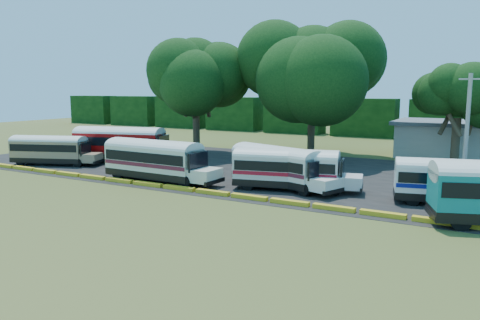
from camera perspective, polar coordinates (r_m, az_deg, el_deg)
The scene contains 14 objects.
ground at distance 33.75m, azimuth -6.43°, elevation -4.26°, with size 160.00×160.00×0.00m, color #3B511B.
asphalt_strip at distance 43.40m, azimuth 3.96°, elevation -1.31°, with size 64.00×24.00×0.02m, color black.
curb at distance 34.51m, azimuth -5.46°, elevation -3.70°, with size 53.70×0.45×0.30m.
treeline_backdrop at distance 77.21m, azimuth 14.93°, elevation 5.03°, with size 130.00×4.00×6.00m.
bus_beige at distance 50.01m, azimuth -22.05°, elevation 1.34°, with size 9.17×5.15×2.95m.
bus_red at distance 49.43m, azimuth -14.20°, elevation 2.13°, with size 11.53×5.68×3.68m.
bus_cream_west at distance 38.73m, azimuth -10.26°, elevation 0.24°, with size 10.48×2.88×3.42m.
bus_cream_east at distance 36.12m, azimuth 4.68°, elevation -0.49°, with size 9.84×5.39×3.16m.
bus_white_red at distance 34.97m, azimuth 5.98°, elevation -0.85°, with size 9.75×4.43×3.11m.
bus_white_blue at distance 33.45m, azimuth 25.13°, elevation -2.16°, with size 9.48×4.35×3.03m.
tree_west at distance 54.41m, azimuth -5.44°, elevation 10.82°, with size 9.87×9.87×13.26m.
tree_center at distance 52.39m, azimuth 8.84°, elevation 11.09°, with size 12.12×12.12×14.30m.
tree_east at distance 49.03m, azimuth 25.12°, elevation 7.31°, with size 6.22×6.22×9.44m.
utility_pole at distance 38.88m, azimuth 25.92°, elevation 3.27°, with size 1.60×0.30×8.67m.
Camera 1 is at (19.34, -26.61, 7.52)m, focal length 35.00 mm.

